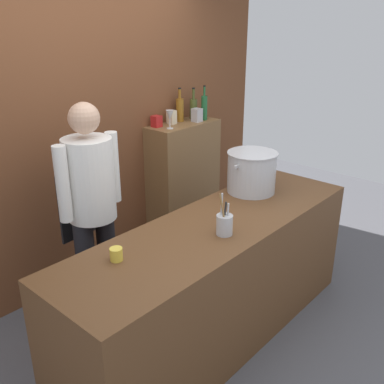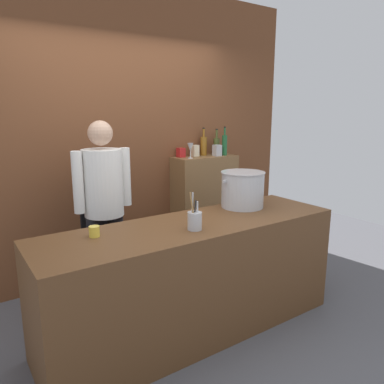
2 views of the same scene
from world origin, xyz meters
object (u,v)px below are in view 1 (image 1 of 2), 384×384
utensil_crock (224,224)px  spice_tin_cream (172,117)px  wine_glass_short (170,116)px  butter_jar (116,254)px  stockpot_large (252,172)px  wine_bottle_green (204,107)px  wine_bottle_olive (193,108)px  chef (91,201)px  spice_tin_red (157,121)px  wine_bottle_amber (180,109)px  spice_tin_silver (197,115)px

utensil_crock → spice_tin_cream: bearing=55.2°
wine_glass_short → butter_jar: bearing=-145.6°
stockpot_large → utensil_crock: size_ratio=1.59×
wine_bottle_green → spice_tin_cream: bearing=161.2°
utensil_crock → wine_bottle_olive: bearing=47.4°
utensil_crock → butter_jar: (-0.65, 0.26, -0.03)m
chef → spice_tin_red: (1.10, 0.47, 0.31)m
wine_bottle_green → wine_bottle_amber: bearing=146.2°
wine_bottle_olive → spice_tin_cream: 0.31m
butter_jar → spice_tin_cream: spice_tin_cream is taller
utensil_crock → stockpot_large: bearing=22.2°
butter_jar → spice_tin_cream: 1.99m
wine_glass_short → spice_tin_silver: size_ratio=1.31×
chef → wine_bottle_olive: chef is taller
spice_tin_cream → spice_tin_silver: bearing=-27.0°
stockpot_large → wine_bottle_green: (0.58, 0.97, 0.29)m
chef → wine_glass_short: 1.24m
wine_bottle_olive → spice_tin_silver: bearing=-125.0°
wine_glass_short → spice_tin_red: wine_glass_short is taller
wine_glass_short → wine_bottle_green: bearing=0.5°
chef → wine_bottle_green: chef is taller
utensil_crock → spice_tin_cream: size_ratio=2.16×
utensil_crock → spice_tin_silver: (1.19, 1.26, 0.32)m
wine_bottle_amber → wine_glass_short: 0.31m
wine_bottle_olive → spice_tin_red: 0.49m
wine_bottle_green → butter_jar: bearing=-152.6°
butter_jar → wine_glass_short: 1.82m
utensil_crock → wine_bottle_green: bearing=44.3°
spice_tin_cream → butter_jar: bearing=-145.1°
utensil_crock → wine_glass_short: wine_glass_short is taller
chef → butter_jar: size_ratio=22.27×
wine_bottle_green → spice_tin_cream: size_ratio=2.58×
wine_bottle_green → wine_glass_short: size_ratio=1.98×
stockpot_large → butter_jar: (-1.37, -0.04, -0.12)m
wine_glass_short → spice_tin_cream: bearing=39.1°
wine_bottle_amber → spice_tin_silver: bearing=-55.8°
wine_bottle_olive → stockpot_large: bearing=-116.9°
spice_tin_cream → utensil_crock: bearing=-124.8°
stockpot_large → utensil_crock: bearing=-157.8°
stockpot_large → wine_glass_short: bearing=84.4°
butter_jar → wine_bottle_green: bearing=27.4°
spice_tin_silver → wine_bottle_green: bearing=0.7°
chef → stockpot_large: (1.04, -0.64, 0.09)m
spice_tin_silver → utensil_crock: bearing=-133.2°
spice_tin_red → spice_tin_cream: spice_tin_cream is taller
stockpot_large → wine_bottle_amber: wine_bottle_amber is taller
chef → wine_glass_short: (1.14, 0.33, 0.38)m
chef → wine_bottle_olive: (1.59, 0.45, 0.37)m
wine_bottle_amber → wine_bottle_olive: (0.17, -0.02, -0.01)m
wine_bottle_green → spice_tin_red: size_ratio=3.19×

